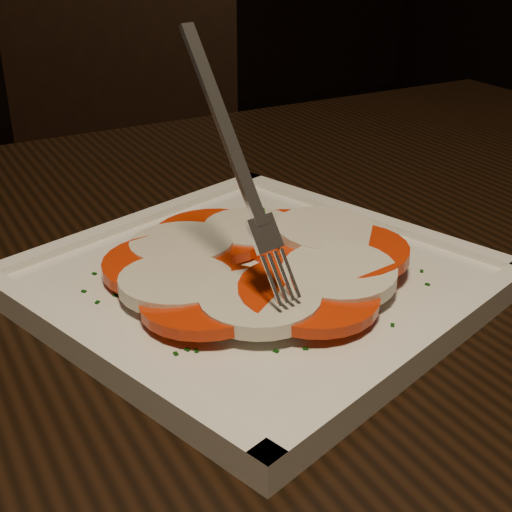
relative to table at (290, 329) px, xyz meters
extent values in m
cube|color=black|center=(0.00, 0.00, 0.08)|extent=(1.25, 0.88, 0.04)
cylinder|color=black|center=(0.52, 0.38, -0.30)|extent=(0.06, 0.06, 0.71)
cube|color=black|center=(-0.01, 0.61, -0.20)|extent=(0.55, 0.55, 0.04)
cube|color=black|center=(0.06, 0.79, 0.05)|extent=(0.40, 0.20, 0.46)
cylinder|color=black|center=(-0.25, 0.52, -0.45)|extent=(0.04, 0.04, 0.41)
cylinder|color=black|center=(0.08, 0.38, -0.45)|extent=(0.04, 0.04, 0.41)
cylinder|color=black|center=(-0.11, 0.85, -0.45)|extent=(0.04, 0.04, 0.41)
cylinder|color=black|center=(0.22, 0.71, -0.45)|extent=(0.04, 0.04, 0.41)
cube|color=silver|center=(-0.07, -0.08, 0.11)|extent=(0.39, 0.39, 0.01)
cylinder|color=red|center=(-0.02, -0.04, 0.12)|extent=(0.10, 0.10, 0.01)
cylinder|color=beige|center=(-0.05, -0.02, 0.12)|extent=(0.08, 0.08, 0.01)
cylinder|color=red|center=(-0.08, -0.02, 0.12)|extent=(0.10, 0.10, 0.01)
cylinder|color=beige|center=(-0.11, -0.03, 0.12)|extent=(0.08, 0.08, 0.01)
cylinder|color=red|center=(-0.13, -0.06, 0.12)|extent=(0.10, 0.10, 0.01)
cylinder|color=beige|center=(-0.14, -0.09, 0.12)|extent=(0.08, 0.08, 0.01)
cylinder|color=red|center=(-0.13, -0.12, 0.13)|extent=(0.10, 0.10, 0.02)
cylinder|color=beige|center=(-0.10, -0.14, 0.13)|extent=(0.08, 0.08, 0.01)
cylinder|color=red|center=(-0.06, -0.15, 0.13)|extent=(0.10, 0.10, 0.02)
cylinder|color=beige|center=(-0.03, -0.13, 0.13)|extent=(0.08, 0.08, 0.02)
cylinder|color=red|center=(-0.01, -0.11, 0.13)|extent=(0.10, 0.10, 0.01)
cylinder|color=beige|center=(-0.01, -0.07, 0.13)|extent=(0.08, 0.08, 0.02)
cube|color=#1B530E|center=(-0.04, -0.10, 0.12)|extent=(0.03, 0.05, 0.00)
cube|color=#1B530E|center=(-0.05, -0.13, 0.12)|extent=(0.04, 0.03, 0.00)
cube|color=#1B530E|center=(-0.10, -0.05, 0.12)|extent=(0.04, 0.02, 0.00)
cube|color=#1B530E|center=(-0.04, -0.01, 0.12)|extent=(0.03, 0.05, 0.00)
cube|color=#1B530E|center=(-0.10, -0.12, 0.12)|extent=(0.04, 0.04, 0.00)
cube|color=#1B530E|center=(-0.02, -0.10, 0.12)|extent=(0.03, 0.04, 0.01)
cube|color=#0A3309|center=(0.02, -0.02, 0.11)|extent=(0.00, 0.00, 0.00)
cube|color=#0A3309|center=(0.03, -0.07, 0.11)|extent=(0.00, 0.00, 0.00)
cube|color=#0A3309|center=(-0.15, -0.14, 0.11)|extent=(0.00, 0.00, 0.00)
cube|color=#0A3309|center=(-0.09, -0.19, 0.11)|extent=(0.00, 0.00, 0.00)
cube|color=#0A3309|center=(0.04, -0.13, 0.11)|extent=(0.00, 0.00, 0.00)
cube|color=#0A3309|center=(0.01, -0.12, 0.11)|extent=(0.00, 0.00, 0.00)
cube|color=#0A3309|center=(-0.02, -0.19, 0.11)|extent=(0.00, 0.00, 0.00)
cube|color=#0A3309|center=(-0.05, -0.17, 0.11)|extent=(0.00, 0.00, 0.00)
cube|color=#0A3309|center=(-0.20, -0.05, 0.11)|extent=(0.00, 0.00, 0.00)
cube|color=#0A3309|center=(-0.05, 0.01, 0.11)|extent=(0.00, 0.00, 0.00)
cube|color=#0A3309|center=(-0.11, -0.18, 0.11)|extent=(0.00, 0.00, 0.00)
cube|color=#0A3309|center=(-0.04, 0.03, 0.11)|extent=(0.00, 0.00, 0.00)
cube|color=#0A3309|center=(0.03, -0.05, 0.11)|extent=(0.00, 0.00, 0.00)
cube|color=#0A3309|center=(-0.15, -0.16, 0.11)|extent=(0.00, 0.00, 0.00)
cube|color=#0A3309|center=(-0.17, -0.07, 0.11)|extent=(0.00, 0.00, 0.00)
cube|color=#0A3309|center=(0.03, -0.07, 0.11)|extent=(0.00, 0.00, 0.00)
cube|color=#0A3309|center=(-0.08, 0.02, 0.11)|extent=(0.00, 0.00, 0.00)
cube|color=#0A3309|center=(-0.18, -0.07, 0.11)|extent=(0.00, 0.00, 0.00)
cube|color=#0A3309|center=(0.05, -0.06, 0.11)|extent=(0.00, 0.00, 0.00)
cube|color=#0A3309|center=(-0.18, -0.03, 0.11)|extent=(0.00, 0.00, 0.00)
cube|color=#0A3309|center=(-0.04, -0.17, 0.11)|extent=(0.00, 0.00, 0.00)
cube|color=#0A3309|center=(-0.16, -0.16, 0.11)|extent=(0.00, 0.00, 0.00)
cube|color=#0A3309|center=(-0.11, 0.04, 0.11)|extent=(0.00, 0.00, 0.00)
cube|color=#0A3309|center=(0.03, -0.15, 0.11)|extent=(0.00, 0.00, 0.00)
cube|color=#0A3309|center=(-0.01, 0.00, 0.11)|extent=(0.00, 0.00, 0.00)
cube|color=#0A3309|center=(-0.14, -0.01, 0.11)|extent=(0.00, 0.00, 0.00)
cube|color=#0A3309|center=(-0.03, 0.04, 0.11)|extent=(0.00, 0.00, 0.00)
cube|color=#0A3309|center=(-0.16, -0.16, 0.11)|extent=(0.00, 0.00, 0.00)
cube|color=#0A3309|center=(0.06, -0.07, 0.11)|extent=(0.00, 0.00, 0.00)
cube|color=#0A3309|center=(-0.19, -0.07, 0.11)|extent=(0.00, 0.00, 0.00)
camera|label=1|loc=(-0.27, -0.51, 0.36)|focal=50.00mm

